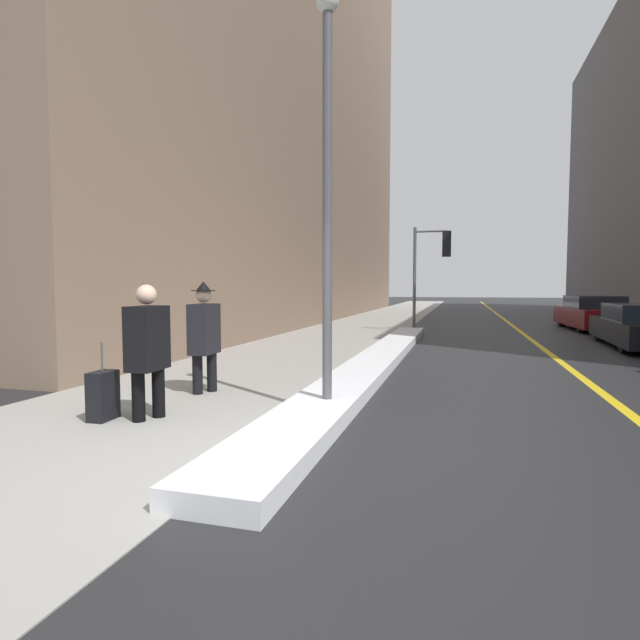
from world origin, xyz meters
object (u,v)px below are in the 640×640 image
rolling_suitcase (103,396)px  lamp_post (327,167)px  parked_car_maroon (592,313)px  pedestrian_in_glasses (204,332)px  pedestrian_nearside (148,345)px  traffic_light_near (434,256)px

rolling_suitcase → lamp_post: bearing=110.1°
parked_car_maroon → rolling_suitcase: (-8.90, -15.97, -0.32)m
pedestrian_in_glasses → pedestrian_nearside: bearing=1.3°
lamp_post → rolling_suitcase: lamp_post is taller
parked_car_maroon → rolling_suitcase: size_ratio=5.08×
lamp_post → parked_car_maroon: bearing=66.8°
lamp_post → pedestrian_in_glasses: (-2.11, 0.70, -2.15)m
parked_car_maroon → rolling_suitcase: parked_car_maroon is taller
rolling_suitcase → pedestrian_in_glasses: bearing=164.4°
pedestrian_nearside → lamp_post: bearing=110.8°
pedestrian_in_glasses → rolling_suitcase: (-0.40, -1.74, -0.63)m
pedestrian_nearside → rolling_suitcase: bearing=-72.9°
lamp_post → pedestrian_nearside: (-2.00, -0.86, -2.17)m
rolling_suitcase → pedestrian_nearside: bearing=107.1°
lamp_post → traffic_light_near: lamp_post is taller
traffic_light_near → parked_car_maroon: 6.68m
traffic_light_near → pedestrian_in_glasses: 11.97m
lamp_post → parked_car_maroon: (6.39, 14.93, -2.46)m
traffic_light_near → lamp_post: bearing=-96.1°
pedestrian_in_glasses → traffic_light_near: bearing=164.0°
lamp_post → pedestrian_nearside: lamp_post is taller
traffic_light_near → pedestrian_nearside: size_ratio=2.28×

